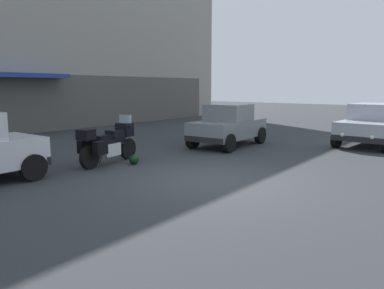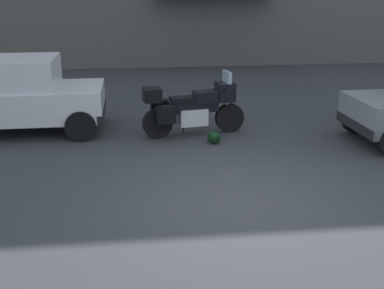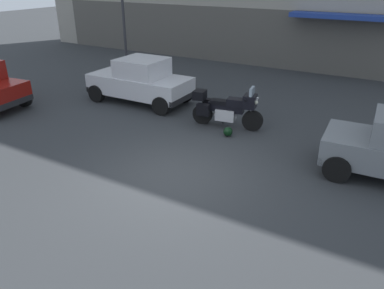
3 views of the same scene
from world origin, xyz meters
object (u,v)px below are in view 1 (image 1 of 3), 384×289
object	(u,v)px
motorcycle	(108,143)
car_sedan_far	(376,124)
helmet	(134,160)
car_compact_side	(228,125)

from	to	relation	value
motorcycle	car_sedan_far	distance (m)	10.19
helmet	car_compact_side	xyz separation A→B (m)	(4.50, -0.32, 0.63)
motorcycle	helmet	world-z (taller)	motorcycle
motorcycle	helmet	size ratio (longest dim) A/B	8.05
helmet	car_sedan_far	bearing A→B (deg)	-28.82
motorcycle	car_sedan_far	xyz separation A→B (m)	(8.74, -5.23, 0.16)
car_sedan_far	car_compact_side	xyz separation A→B (m)	(-3.86, 4.28, -0.01)
motorcycle	car_compact_side	world-z (taller)	car_compact_side
helmet	car_compact_side	bearing A→B (deg)	-4.07
motorcycle	car_sedan_far	world-z (taller)	car_sedan_far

